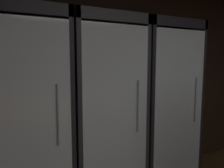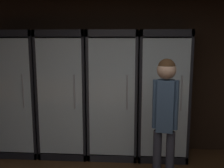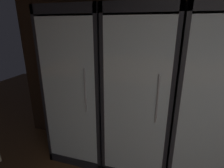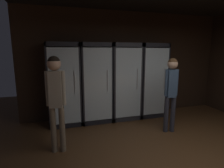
% 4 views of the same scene
% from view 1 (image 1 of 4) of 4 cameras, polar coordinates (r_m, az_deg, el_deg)
% --- Properties ---
extents(wall_back, '(6.00, 0.06, 2.80)m').
position_cam_1_polar(wall_back, '(2.59, 2.56, 3.91)').
color(wall_back, black).
rests_on(wall_back, ground).
extents(cooler_left, '(0.74, 0.60, 1.96)m').
position_cam_1_polar(cooler_left, '(2.07, -22.55, -9.79)').
color(cooler_left, black).
rests_on(cooler_left, ground).
extents(cooler_center, '(0.74, 0.60, 1.96)m').
position_cam_1_polar(cooler_center, '(2.23, -2.44, -7.97)').
color(cooler_center, '#2B2B30').
rests_on(cooler_center, ground).
extents(cooler_right, '(0.74, 0.60, 1.96)m').
position_cam_1_polar(cooler_right, '(2.61, 13.21, -5.92)').
color(cooler_right, black).
rests_on(cooler_right, ground).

